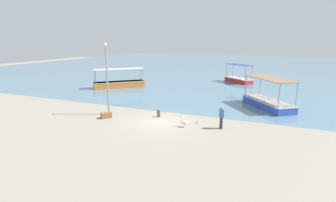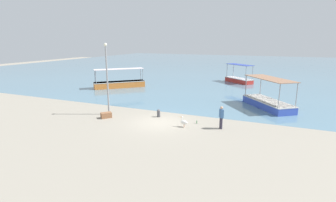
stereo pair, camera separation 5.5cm
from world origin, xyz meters
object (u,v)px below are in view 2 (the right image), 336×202
fishing_boat_near_left (268,102)px  mooring_bollard (159,113)px  lamp_post (107,75)px  fisherman_standing (221,117)px  fishing_boat_far_right (120,83)px  cargo_crate (106,115)px  pelican (184,122)px  glass_bottle (197,122)px  fishing_boat_near_right (239,79)px

fishing_boat_near_left → mooring_bollard: 10.82m
lamp_post → fisherman_standing: lamp_post is taller
fishing_boat_far_right → cargo_crate: size_ratio=6.79×
mooring_bollard → cargo_crate: bearing=-153.2°
pelican → glass_bottle: (0.65, 1.18, -0.27)m
lamp_post → mooring_bollard: lamp_post is taller
mooring_bollard → fishing_boat_far_right: bearing=135.9°
fishing_boat_far_right → lamp_post: (6.45, -11.45, 2.84)m
mooring_bollard → cargo_crate: (-3.91, -1.97, -0.13)m
lamp_post → glass_bottle: bearing=3.9°
pelican → cargo_crate: pelican is taller
cargo_crate → pelican: bearing=2.9°
mooring_bollard → glass_bottle: 3.54m
lamp_post → fisherman_standing: 10.13m
fishing_boat_far_right → fishing_boat_near_right: size_ratio=1.28×
lamp_post → glass_bottle: (7.84, 0.54, -3.31)m
fishing_boat_near_right → fishing_boat_far_right: bearing=-142.9°
fishing_boat_near_right → mooring_bollard: (-3.46, -21.26, -0.17)m
pelican → glass_bottle: size_ratio=2.97×
fishing_boat_near_right → cargo_crate: size_ratio=5.31×
lamp_post → pelican: bearing=-5.1°
fishing_boat_near_left → fisherman_standing: fishing_boat_near_left is taller
fishing_boat_near_right → glass_bottle: size_ratio=17.02×
fishing_boat_near_right → mooring_bollard: bearing=-99.2°
lamp_post → mooring_bollard: 5.40m
pelican → fisherman_standing: (2.62, 0.73, 0.53)m
fishing_boat_near_left → pelican: bearing=-122.5°
lamp_post → mooring_bollard: (4.33, 0.98, -3.06)m
pelican → fishing_boat_near_right: bearing=88.5°
mooring_bollard → glass_bottle: size_ratio=2.48×
fisherman_standing → glass_bottle: fisherman_standing is taller
fishing_boat_far_right → fisherman_standing: size_ratio=3.48×
fishing_boat_near_left → mooring_bollard: (-8.31, -6.93, -0.19)m
pelican → lamp_post: size_ratio=0.13×
fishing_boat_far_right → fishing_boat_near_right: fishing_boat_near_right is taller
fishing_boat_near_right → lamp_post: lamp_post is taller
lamp_post → fishing_boat_near_right: bearing=70.7°
lamp_post → mooring_bollard: bearing=12.8°
fishing_boat_far_right → mooring_bollard: 15.03m
lamp_post → fisherman_standing: bearing=0.5°
pelican → lamp_post: (-7.19, 0.64, 3.04)m
fisherman_standing → cargo_crate: size_ratio=1.95×
lamp_post → cargo_crate: lamp_post is taller
fishing_boat_near_right → pelican: fishing_boat_near_right is taller
fishing_boat_near_right → fisherman_standing: fishing_boat_near_right is taller
mooring_bollard → cargo_crate: 4.38m
fishing_boat_near_right → fishing_boat_near_left: size_ratio=0.78×
fishing_boat_near_left → pelican: (-5.45, -8.56, -0.17)m
fishing_boat_near_right → glass_bottle: (0.04, -21.70, -0.42)m
fishing_boat_far_right → fishing_boat_near_left: bearing=-10.5°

